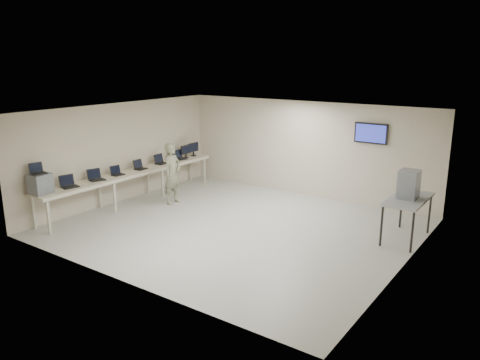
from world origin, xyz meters
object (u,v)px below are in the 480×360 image
Objects in this scene: workbench at (132,174)px; equipment_box at (40,184)px; side_table at (408,201)px; soldier at (173,174)px.

workbench is 2.77m from equipment_box.
side_table reaches higher than workbench.
workbench is at bearing 84.96° from equipment_box.
soldier is at bearing -170.83° from side_table.
soldier is (1.05, 3.35, -0.28)m from equipment_box.
soldier reaches higher than workbench.
workbench is 7.36m from side_table.
soldier reaches higher than equipment_box.
equipment_box is at bearing -91.31° from workbench.
equipment_box is at bearing -149.02° from side_table.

